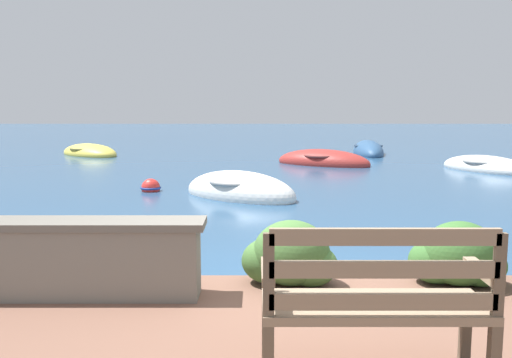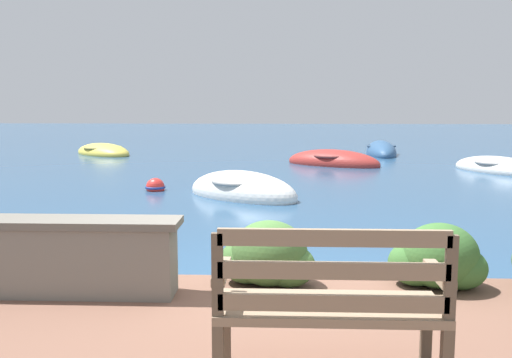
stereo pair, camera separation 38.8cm
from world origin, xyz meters
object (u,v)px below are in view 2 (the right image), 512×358
object	(u,v)px
rowboat_mid	(498,169)
rowboat_distant	(381,152)
rowboat_outer	(103,153)
park_bench	(330,301)
rowboat_far	(333,163)
mooring_buoy	(155,187)
rowboat_nearest	(242,193)

from	to	relation	value
rowboat_mid	rowboat_distant	distance (m)	5.15
rowboat_outer	rowboat_distant	bearing A→B (deg)	47.04
park_bench	rowboat_outer	world-z (taller)	park_bench
rowboat_mid	rowboat_far	world-z (taller)	rowboat_far
mooring_buoy	rowboat_far	bearing A→B (deg)	50.09
rowboat_nearest	rowboat_mid	distance (m)	7.57
rowboat_nearest	rowboat_far	world-z (taller)	rowboat_nearest
rowboat_distant	mooring_buoy	xyz separation A→B (m)	(-5.96, -8.13, -0.00)
park_bench	rowboat_outer	bearing A→B (deg)	115.30
park_bench	rowboat_mid	bearing A→B (deg)	69.39
rowboat_mid	rowboat_outer	bearing A→B (deg)	-139.72
park_bench	mooring_buoy	distance (m)	8.74
rowboat_far	mooring_buoy	size ratio (longest dim) A/B	7.29
rowboat_distant	rowboat_far	bearing A→B (deg)	153.85
rowboat_nearest	rowboat_distant	world-z (taller)	rowboat_nearest
rowboat_distant	park_bench	bearing A→B (deg)	173.12
park_bench	rowboat_distant	bearing A→B (deg)	82.96
rowboat_nearest	park_bench	bearing A→B (deg)	-44.54
park_bench	rowboat_nearest	bearing A→B (deg)	101.29
rowboat_far	mooring_buoy	distance (m)	6.28
park_bench	rowboat_outer	distance (m)	17.13
park_bench	rowboat_far	xyz separation A→B (m)	(1.24, 13.07, -0.64)
rowboat_far	rowboat_distant	bearing A→B (deg)	-89.09
rowboat_far	rowboat_distant	xyz separation A→B (m)	(1.93, 3.31, 0.00)
rowboat_distant	mooring_buoy	distance (m)	10.08
rowboat_distant	rowboat_outer	bearing A→B (deg)	96.80
rowboat_far	mooring_buoy	bearing A→B (deg)	81.23
rowboat_outer	rowboat_nearest	bearing A→B (deg)	-13.53
rowboat_nearest	rowboat_distant	xyz separation A→B (m)	(4.15, 8.82, -0.01)
park_bench	rowboat_far	bearing A→B (deg)	88.49
park_bench	rowboat_mid	size ratio (longest dim) A/B	0.44
park_bench	rowboat_nearest	xyz separation A→B (m)	(-0.98, 7.56, -0.63)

